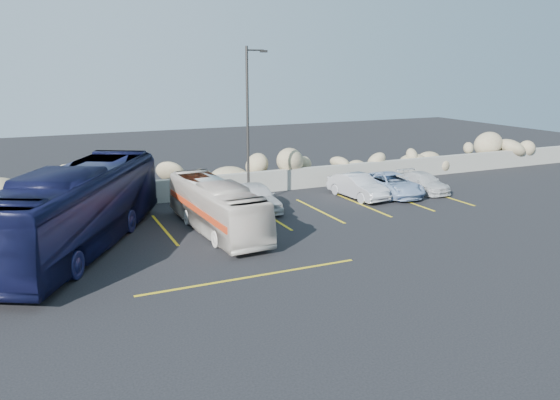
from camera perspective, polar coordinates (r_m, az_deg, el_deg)
name	(u,v)px	position (r m, az deg, el deg)	size (l,w,h in m)	color
ground	(281,274)	(19.16, 0.09, -7.77)	(90.00, 90.00, 0.00)	black
seawall	(189,189)	(29.87, -9.52, 1.18)	(60.00, 0.40, 1.20)	gray
riprap_pile	(182,172)	(30.86, -10.16, 2.89)	(54.00, 2.80, 2.60)	#9D8767
parking_lines	(321,219)	(25.86, 4.33, -2.01)	(18.16, 9.36, 0.01)	gold
lamppost	(249,122)	(27.70, -3.30, 8.11)	(1.14, 0.18, 8.00)	#302E2B
vintage_bus	(216,206)	(23.87, -6.68, -0.67)	(1.87, 7.98, 2.22)	silver
tour_coach	(77,209)	(22.70, -20.46, -0.85)	(2.76, 11.79, 3.29)	black
car_a	(257,197)	(27.31, -2.47, 0.34)	(1.61, 4.00, 1.36)	silver
car_b	(358,186)	(30.07, 8.12, 1.43)	(1.39, 3.99, 1.32)	silver
car_c	(423,182)	(32.40, 14.75, 1.79)	(1.50, 3.70, 1.07)	silver
car_d	(392,184)	(31.10, 11.60, 1.62)	(2.05, 4.44, 1.24)	#93ACD1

